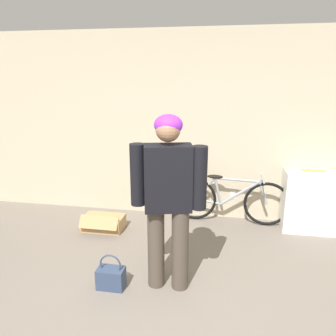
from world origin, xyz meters
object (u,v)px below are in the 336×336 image
(banana, at_px, (314,170))
(cardboard_box, at_px, (103,223))
(handbag, at_px, (111,277))
(bicycle, at_px, (230,200))
(person, at_px, (168,193))

(banana, height_order, cardboard_box, banana)
(banana, distance_m, handbag, 2.83)
(bicycle, relative_size, cardboard_box, 2.99)
(handbag, distance_m, cardboard_box, 1.31)
(banana, bearing_deg, handbag, -142.21)
(person, bearing_deg, banana, 30.16)
(handbag, relative_size, cardboard_box, 0.66)
(person, distance_m, cardboard_box, 1.74)
(banana, xyz_separation_m, cardboard_box, (-2.70, -0.49, -0.73))
(banana, height_order, handbag, banana)
(person, xyz_separation_m, cardboard_box, (-1.07, 1.06, -0.88))
(cardboard_box, bearing_deg, bicycle, 17.34)
(handbag, bearing_deg, bicycle, 56.63)
(banana, xyz_separation_m, handbag, (-2.17, -1.68, -0.71))
(bicycle, height_order, banana, banana)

